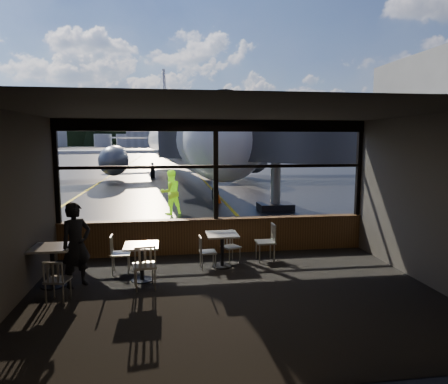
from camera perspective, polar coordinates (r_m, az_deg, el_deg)
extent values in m
plane|color=black|center=(130.30, -7.76, 5.99)|extent=(520.00, 520.00, 0.00)
cube|color=black|center=(7.95, 1.62, -14.52)|extent=(8.00, 6.00, 0.01)
cube|color=#38332D|center=(7.39, 1.72, 11.47)|extent=(8.00, 6.00, 0.04)
cube|color=#474039|center=(7.85, -28.49, -2.48)|extent=(0.04, 6.00, 3.50)
cube|color=#474039|center=(9.06, 27.45, -1.22)|extent=(0.04, 6.00, 3.50)
cube|color=#474039|center=(4.61, 8.17, -8.06)|extent=(8.00, 0.04, 3.50)
cube|color=#4A2D16|center=(10.64, -1.16, -6.34)|extent=(8.00, 0.28, 0.90)
cube|color=black|center=(10.35, -1.21, 9.46)|extent=(8.00, 0.18, 0.30)
cube|color=black|center=(10.63, -22.84, 2.63)|extent=(0.12, 0.12, 2.60)
cube|color=black|center=(10.37, -1.19, 3.10)|extent=(0.12, 0.12, 2.60)
cube|color=black|center=(11.54, 18.70, 3.15)|extent=(0.12, 0.12, 2.60)
cube|color=black|center=(10.36, -1.19, 3.65)|extent=(8.00, 0.10, 0.08)
imported|color=black|center=(8.69, -20.36, -7.10)|extent=(0.75, 0.73, 1.74)
imported|color=#BFF219|center=(16.26, -7.65, -0.02)|extent=(1.08, 0.99, 1.80)
cone|color=#EE3E07|center=(19.14, -0.87, -0.80)|extent=(0.36, 0.36, 0.50)
cylinder|color=silver|center=(194.40, -16.91, 7.06)|extent=(8.00, 8.00, 6.00)
cylinder|color=silver|center=(193.17, -13.95, 7.16)|extent=(8.00, 8.00, 6.00)
cylinder|color=silver|center=(192.46, -10.96, 7.24)|extent=(8.00, 8.00, 6.00)
cube|color=black|center=(220.29, -8.02, 8.08)|extent=(360.00, 3.00, 12.00)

